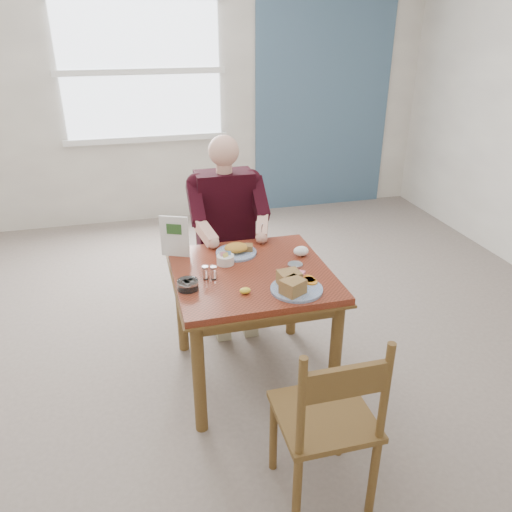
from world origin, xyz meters
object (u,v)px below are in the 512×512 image
object	(u,v)px
near_plate	(294,285)
far_plate	(237,250)
chair_near	(328,421)
chair_far	(226,256)
table	(252,288)
diner	(227,219)

from	to	relation	value
near_plate	far_plate	world-z (taller)	near_plate
chair_near	chair_far	bearing A→B (deg)	93.17
chair_far	far_plate	distance (m)	0.62
chair_near	table	bearing A→B (deg)	95.75
chair_near	far_plate	distance (m)	1.27
chair_far	diner	bearing A→B (deg)	-89.99
diner	far_plate	xyz separation A→B (m)	(-0.03, -0.45, -0.03)
table	diner	size ratio (longest dim) A/B	0.66
table	near_plate	bearing A→B (deg)	-59.91
chair_near	diner	distance (m)	1.72
near_plate	chair_far	bearing A→B (deg)	98.63
table	chair_near	size ratio (longest dim) A/B	0.97
diner	far_plate	distance (m)	0.46
diner	far_plate	size ratio (longest dim) A/B	4.52
chair_far	far_plate	xyz separation A→B (m)	(-0.03, -0.54, 0.30)
chair_near	diner	size ratio (longest dim) A/B	0.69
chair_near	near_plate	distance (m)	0.76
table	chair_far	world-z (taller)	chair_far
diner	near_plate	size ratio (longest dim) A/B	3.77
diner	table	bearing A→B (deg)	-90.00
far_plate	diner	bearing A→B (deg)	86.16
table	far_plate	distance (m)	0.29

